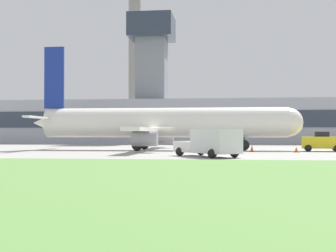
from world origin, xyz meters
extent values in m
plane|color=#999691|center=(0.00, 0.00, 0.00)|extent=(400.00, 400.00, 0.00)
cube|color=#9EA3AD|center=(0.00, 34.63, 3.87)|extent=(71.67, 11.47, 7.73)
cube|color=#2D3847|center=(0.00, 28.85, 4.25)|extent=(70.24, 0.16, 2.78)
cube|color=slate|center=(-6.50, 34.63, 9.53)|extent=(5.28, 5.28, 19.05)
cube|color=#283342|center=(-6.50, 34.63, 21.16)|extent=(7.92, 7.92, 4.22)
cylinder|color=gray|center=(-14.07, 57.33, 20.61)|extent=(2.90, 2.90, 41.22)
cylinder|color=white|center=(0.18, 0.94, 3.00)|extent=(26.33, 3.21, 3.21)
sphere|color=white|center=(13.35, 0.94, 3.00)|extent=(3.05, 3.05, 3.05)
cone|color=white|center=(-12.99, 0.94, 3.00)|extent=(3.54, 3.05, 3.05)
cube|color=navy|center=(-12.31, 0.94, 8.07)|extent=(2.25, 0.24, 6.93)
cube|color=white|center=(-12.55, -2.57, 3.48)|extent=(0.73, 7.03, 0.20)
cube|color=white|center=(-12.55, 4.45, 3.48)|extent=(0.73, 7.03, 0.20)
cube|color=white|center=(-1.14, -5.56, 2.20)|extent=(1.63, 11.72, 0.36)
cube|color=white|center=(-1.14, 7.44, 2.20)|extent=(1.63, 11.72, 0.36)
cylinder|color=gray|center=(-0.84, -5.94, 1.33)|extent=(2.45, 1.44, 1.44)
cylinder|color=gray|center=(-0.84, 7.82, 1.33)|extent=(2.45, 1.44, 1.44)
cylinder|color=#59595B|center=(8.74, 0.94, 1.38)|extent=(0.20, 0.20, 1.63)
sphere|color=black|center=(8.74, 0.94, 0.57)|extent=(1.13, 1.13, 1.13)
cylinder|color=#59595B|center=(-2.45, -1.27, 1.38)|extent=(0.20, 0.20, 1.63)
sphere|color=black|center=(-2.45, -1.27, 0.57)|extent=(1.13, 1.13, 1.13)
cylinder|color=#59595B|center=(-2.45, 3.15, 1.38)|extent=(0.20, 0.20, 1.63)
sphere|color=black|center=(-2.45, 3.15, 0.57)|extent=(1.13, 1.13, 1.13)
cube|color=yellow|center=(16.43, -0.69, 0.91)|extent=(4.15, 2.60, 1.18)
cube|color=black|center=(16.43, -0.69, 1.75)|extent=(1.55, 1.64, 0.50)
sphere|color=black|center=(17.92, 0.11, 0.35)|extent=(0.70, 0.70, 0.70)
sphere|color=black|center=(14.94, -1.49, 0.35)|extent=(0.70, 0.70, 0.70)
sphere|color=black|center=(15.21, 0.48, 0.35)|extent=(0.70, 0.70, 0.70)
cube|color=white|center=(3.99, -11.43, 0.75)|extent=(3.07, 3.06, 0.87)
cube|color=silver|center=(6.01, -13.95, 1.24)|extent=(4.03, 4.26, 1.84)
sphere|color=black|center=(4.71, -10.65, 0.35)|extent=(0.70, 0.70, 0.70)
sphere|color=black|center=(3.07, -11.96, 0.35)|extent=(0.70, 0.70, 0.70)
sphere|color=black|center=(7.40, -14.02, 0.35)|extent=(0.70, 0.70, 0.70)
sphere|color=black|center=(5.77, -15.33, 0.35)|extent=(0.70, 0.70, 0.70)
cylinder|color=#23283D|center=(6.78, -6.14, 0.45)|extent=(0.41, 0.41, 0.91)
cylinder|color=yellow|center=(6.78, -6.14, 1.27)|extent=(0.52, 0.52, 0.72)
sphere|color=tan|center=(6.78, -6.14, 1.75)|extent=(0.25, 0.25, 0.25)
cube|color=black|center=(13.54, -3.19, 0.01)|extent=(0.60, 0.60, 0.03)
cone|color=orange|center=(13.54, -3.19, 0.26)|extent=(0.43, 0.43, 0.51)
cube|color=black|center=(9.36, -2.19, 0.01)|extent=(0.46, 0.46, 0.03)
cone|color=orange|center=(9.36, -2.19, 0.37)|extent=(0.33, 0.33, 0.75)
camera|label=1|loc=(6.66, -49.44, 1.80)|focal=50.00mm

